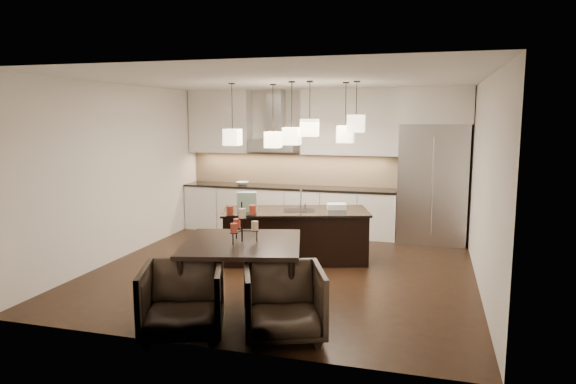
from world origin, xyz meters
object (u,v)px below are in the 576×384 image
(refrigerator, at_px, (432,184))
(dining_table, at_px, (243,275))
(armchair_left, at_px, (182,300))
(island_body, at_px, (295,236))
(armchair_right, at_px, (284,302))

(refrigerator, relative_size, dining_table, 1.58)
(refrigerator, height_order, dining_table, refrigerator)
(armchair_left, bearing_deg, refrigerator, 42.67)
(refrigerator, bearing_deg, armchair_left, -116.55)
(refrigerator, distance_m, armchair_left, 5.56)
(island_body, xyz_separation_m, dining_table, (-0.07, -2.17, 0.02))
(island_body, bearing_deg, armchair_right, -94.21)
(refrigerator, height_order, armchair_left, refrigerator)
(armchair_left, bearing_deg, dining_table, 50.09)
(island_body, xyz_separation_m, armchair_left, (-0.39, -3.09, -0.00))
(dining_table, bearing_deg, island_body, 74.10)
(dining_table, xyz_separation_m, armchair_left, (-0.32, -0.92, -0.02))
(refrigerator, xyz_separation_m, armchair_left, (-2.47, -4.93, -0.69))
(island_body, distance_m, dining_table, 2.17)
(armchair_left, distance_m, armchair_right, 1.06)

